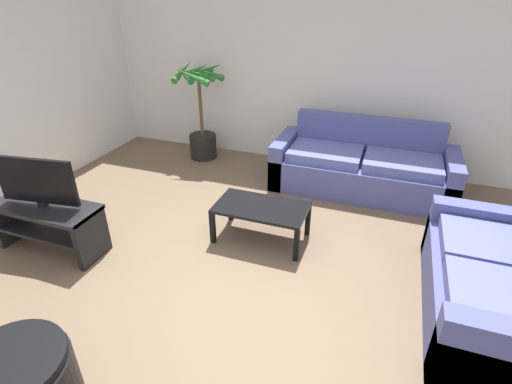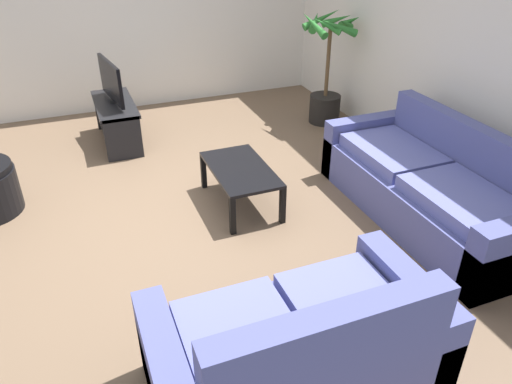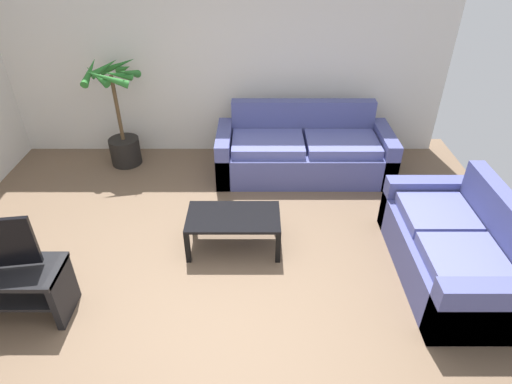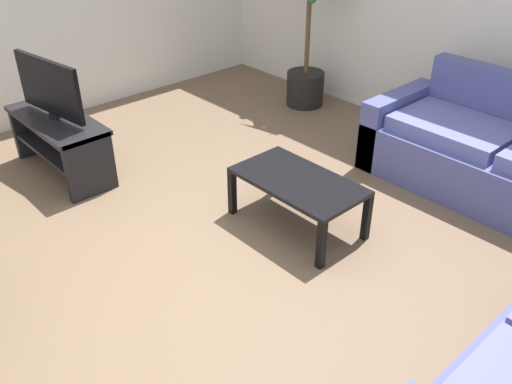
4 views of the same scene
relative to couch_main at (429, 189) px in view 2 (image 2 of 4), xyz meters
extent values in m
plane|color=brown|center=(-1.03, -2.28, -0.30)|extent=(6.60, 6.60, 0.00)
cube|color=silver|center=(-1.03, 0.72, 1.05)|extent=(6.00, 0.06, 2.70)
cube|color=silver|center=(-4.03, -2.28, 1.05)|extent=(0.06, 6.00, 2.70)
cube|color=#4C518C|center=(0.00, -0.03, -0.09)|extent=(2.27, 0.90, 0.42)
cube|color=#4C518C|center=(0.00, 0.34, 0.36)|extent=(1.91, 0.16, 0.48)
cube|color=#4C518C|center=(-1.05, -0.03, 0.01)|extent=(0.18, 0.90, 0.62)
cube|color=#5D63A4|center=(-0.48, -0.08, 0.18)|extent=(0.92, 0.66, 0.12)
cube|color=#5D63A4|center=(0.48, -0.08, 0.18)|extent=(0.92, 0.66, 0.12)
cube|color=#4C518C|center=(1.22, -1.94, -0.09)|extent=(0.90, 1.70, 0.42)
cube|color=#4C518C|center=(1.59, -1.94, 0.36)|extent=(0.16, 1.34, 0.48)
cube|color=#4C518C|center=(1.22, -1.18, 0.01)|extent=(0.90, 0.18, 0.62)
cube|color=#5D63A4|center=(1.17, -2.28, 0.18)|extent=(0.66, 0.63, 0.12)
cube|color=#5D63A4|center=(1.17, -1.61, 0.18)|extent=(0.66, 0.63, 0.12)
cube|color=black|center=(-2.81, -2.43, 0.19)|extent=(1.10, 0.45, 0.04)
cube|color=black|center=(-2.81, -2.43, -0.07)|extent=(1.02, 0.39, 0.03)
cube|color=black|center=(-3.33, -2.43, -0.05)|extent=(0.06, 0.41, 0.51)
cube|color=black|center=(-2.29, -2.43, -0.05)|extent=(0.06, 0.41, 0.51)
cube|color=black|center=(-2.81, -2.43, 0.48)|extent=(0.82, 0.16, 0.46)
cube|color=teal|center=(-2.81, -2.41, 0.48)|extent=(0.76, 0.12, 0.41)
cylinder|color=black|center=(-2.81, -2.43, 0.23)|extent=(0.10, 0.10, 0.04)
cube|color=black|center=(-0.86, -1.53, 0.08)|extent=(0.95, 0.53, 0.03)
cube|color=black|center=(-1.32, -1.77, -0.12)|extent=(0.05, 0.05, 0.37)
cube|color=black|center=(-0.41, -1.77, -0.12)|extent=(0.05, 0.05, 0.37)
cube|color=black|center=(-1.32, -1.29, -0.12)|extent=(0.05, 0.05, 0.37)
cube|color=black|center=(-0.41, -1.29, -0.12)|extent=(0.05, 0.05, 0.37)
cylinder|color=black|center=(-2.46, 0.27, -0.12)|extent=(0.41, 0.41, 0.37)
cylinder|color=brown|center=(-2.46, 0.27, 0.51)|extent=(0.05, 0.05, 0.89)
cone|color=#2A732B|center=(-2.21, 0.22, 1.01)|extent=(0.18, 0.51, 0.27)
cone|color=#2A732B|center=(-2.31, 0.39, 1.01)|extent=(0.33, 0.36, 0.23)
cone|color=#2A732B|center=(-2.43, 0.52, 1.01)|extent=(0.52, 0.15, 0.28)
cone|color=#2A732B|center=(-2.58, 0.42, 1.01)|extent=(0.38, 0.33, 0.24)
cone|color=#2A732B|center=(-2.72, 0.28, 1.01)|extent=(0.12, 0.53, 0.28)
cone|color=#2A732B|center=(-2.57, 0.11, 1.01)|extent=(0.39, 0.32, 0.24)
cone|color=#2A732B|center=(-2.42, 0.01, 1.01)|extent=(0.52, 0.16, 0.28)
cone|color=#2A732B|center=(-2.32, 0.14, 1.01)|extent=(0.33, 0.34, 0.23)
camera|label=1|loc=(0.26, -4.77, 2.12)|focal=27.01mm
camera|label=2|loc=(3.00, -2.90, 2.23)|focal=34.12mm
camera|label=3|loc=(-0.63, -5.01, 2.70)|focal=29.96mm
camera|label=4|loc=(1.40, -4.01, 2.03)|focal=37.92mm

